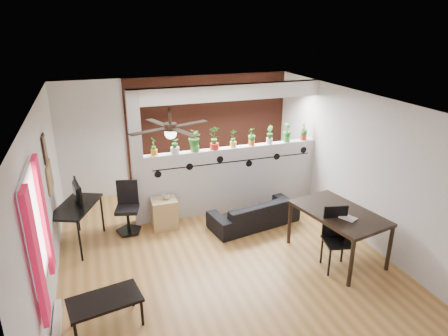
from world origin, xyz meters
TOP-DOWN VIEW (x-y plane):
  - room_shell at (0.00, 0.00)m, footprint 6.30×7.10m
  - partition_wall at (0.80, 1.50)m, footprint 3.60×0.18m
  - ceiling_header at (0.80, 1.50)m, footprint 3.60×0.18m
  - pier_column at (-1.11, 1.50)m, footprint 0.22×0.20m
  - brick_panel at (0.80, 2.97)m, footprint 3.90×0.05m
  - vine_decal at (0.80, 1.40)m, footprint 3.31×0.01m
  - window_assembly at (-2.56, -1.20)m, footprint 0.09×1.30m
  - baseboard_heater at (-2.54, -1.20)m, footprint 0.08×1.00m
  - corkboard at (-2.58, 0.95)m, footprint 0.03×0.60m
  - framed_art at (-2.58, 0.90)m, footprint 0.03×0.34m
  - ceiling_fan at (-0.80, -0.30)m, footprint 1.19×1.19m
  - potted_plant_0 at (-0.78, 1.50)m, footprint 0.18×0.21m
  - potted_plant_1 at (-0.39, 1.50)m, footprint 0.27×0.29m
  - potted_plant_2 at (0.01, 1.50)m, footprint 0.30×0.30m
  - potted_plant_3 at (0.40, 1.50)m, footprint 0.28×0.24m
  - potted_plant_4 at (0.80, 1.50)m, footprint 0.22×0.19m
  - potted_plant_5 at (1.19, 1.50)m, footprint 0.22×0.21m
  - potted_plant_6 at (1.59, 1.50)m, footprint 0.16×0.19m
  - potted_plant_7 at (1.99, 1.50)m, footprint 0.24×0.22m
  - potted_plant_8 at (2.38, 1.50)m, footprint 0.23×0.24m
  - sofa at (0.95, 0.71)m, footprint 1.75×0.94m
  - cube_shelf at (-0.71, 1.16)m, footprint 0.48×0.43m
  - cup at (-0.66, 1.16)m, footprint 0.14×0.14m
  - computer_desk at (-2.25, 1.00)m, footprint 0.94×1.20m
  - monitor at (-2.25, 1.15)m, footprint 0.36×0.12m
  - office_chair at (-1.38, 1.22)m, footprint 0.50×0.50m
  - dining_table at (1.82, -0.75)m, footprint 1.19×1.66m
  - book at (1.72, -1.05)m, footprint 0.26×0.29m
  - folding_chair at (1.62, -0.99)m, footprint 0.49×0.49m
  - coffee_table at (-1.93, -1.22)m, footprint 0.97×0.65m

SIDE VIEW (x-z plane):
  - baseboard_heater at x=-2.54m, z-range 0.00..0.18m
  - sofa at x=0.95m, z-range 0.00..0.49m
  - cube_shelf at x=-0.71m, z-range 0.00..0.58m
  - coffee_table at x=-1.93m, z-range 0.17..0.59m
  - office_chair at x=-1.38m, z-range -0.06..0.91m
  - folding_chair at x=1.62m, z-range 0.09..1.11m
  - cup at x=-0.66m, z-range 0.58..0.68m
  - partition_wall at x=0.80m, z-range 0.00..1.35m
  - computer_desk at x=-2.25m, z-range 0.31..1.08m
  - dining_table at x=1.82m, z-range 0.32..1.15m
  - book at x=1.72m, z-range 0.83..0.85m
  - monitor at x=-2.25m, z-range 0.77..0.97m
  - vine_decal at x=0.80m, z-range 0.93..1.23m
  - room_shell at x=0.00m, z-range -0.15..2.75m
  - pier_column at x=-1.11m, z-range 0.00..2.60m
  - brick_panel at x=0.80m, z-range 0.00..2.60m
  - corkboard at x=-2.58m, z-range 1.12..1.58m
  - window_assembly at x=-2.56m, z-range 0.73..2.28m
  - potted_plant_0 at x=-0.78m, z-range 1.36..1.73m
  - potted_plant_5 at x=1.19m, z-range 1.36..1.73m
  - potted_plant_6 at x=1.59m, z-range 1.36..1.73m
  - potted_plant_4 at x=0.80m, z-range 1.36..1.74m
  - potted_plant_8 at x=2.38m, z-range 1.36..1.74m
  - potted_plant_7 at x=1.99m, z-range 1.36..1.76m
  - potted_plant_2 at x=0.01m, z-range 1.36..1.82m
  - potted_plant_1 at x=-0.39m, z-range 1.36..1.82m
  - potted_plant_3 at x=0.40m, z-range 1.36..1.84m
  - framed_art at x=-2.58m, z-range 1.63..2.07m
  - ceiling_fan at x=-0.80m, z-range 2.10..2.53m
  - ceiling_header at x=0.80m, z-range 2.30..2.60m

